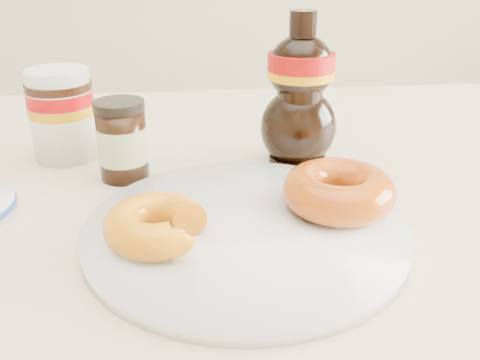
{
  "coord_description": "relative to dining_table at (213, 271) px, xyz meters",
  "views": [
    {
      "loc": [
        -0.02,
        -0.39,
        1.0
      ],
      "look_at": [
        0.03,
        0.08,
        0.79
      ],
      "focal_mm": 40.0,
      "sensor_mm": 36.0,
      "label": 1
    }
  ],
  "objects": [
    {
      "name": "plate",
      "position": [
        0.03,
        -0.07,
        0.09
      ],
      "size": [
        0.29,
        0.29,
        0.01
      ],
      "color": "white",
      "rests_on": "dining_table"
    },
    {
      "name": "nutella_jar",
      "position": [
        -0.17,
        0.15,
        0.14
      ],
      "size": [
        0.08,
        0.08,
        0.11
      ],
      "rotation": [
        0.0,
        0.0,
        0.15
      ],
      "color": "white",
      "rests_on": "dining_table"
    },
    {
      "name": "dark_jar",
      "position": [
        -0.09,
        0.08,
        0.13
      ],
      "size": [
        0.06,
        0.06,
        0.09
      ],
      "rotation": [
        0.0,
        0.0,
        -0.15
      ],
      "color": "black",
      "rests_on": "dining_table"
    },
    {
      "name": "dining_table",
      "position": [
        0.0,
        0.0,
        0.0
      ],
      "size": [
        1.4,
        0.9,
        0.75
      ],
      "color": "beige",
      "rests_on": "ground"
    },
    {
      "name": "donut_bitten",
      "position": [
        -0.05,
        -0.09,
        0.11
      ],
      "size": [
        0.11,
        0.11,
        0.03
      ],
      "primitive_type": "torus",
      "rotation": [
        0.0,
        0.0,
        0.25
      ],
      "color": "#CA6D0B",
      "rests_on": "plate"
    },
    {
      "name": "syrup_bottle",
      "position": [
        0.11,
        0.11,
        0.17
      ],
      "size": [
        0.11,
        0.11,
        0.18
      ],
      "primitive_type": null,
      "rotation": [
        0.0,
        0.0,
        -0.4
      ],
      "color": "black",
      "rests_on": "dining_table"
    },
    {
      "name": "donut_whole",
      "position": [
        0.12,
        -0.05,
        0.12
      ],
      "size": [
        0.12,
        0.12,
        0.04
      ],
      "primitive_type": "torus",
      "rotation": [
        0.0,
        0.0,
        0.2
      ],
      "color": "#A0460A",
      "rests_on": "plate"
    }
  ]
}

